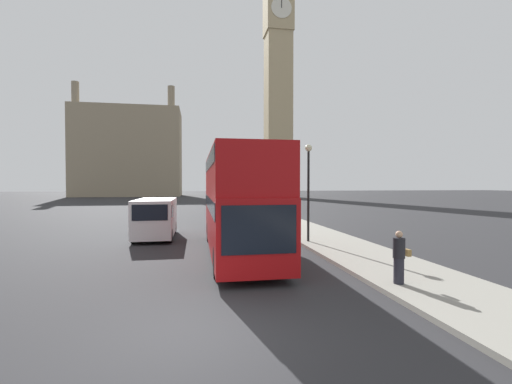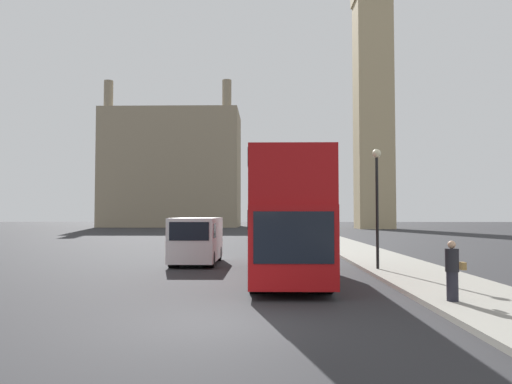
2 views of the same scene
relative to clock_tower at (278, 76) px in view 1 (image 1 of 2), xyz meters
The scene contains 8 objects.
ground_plane 81.57m from the clock_tower, 104.63° to the right, with size 300.00×300.00×0.00m, color #28282B.
sidewalk_strip 80.21m from the clock_tower, 99.60° to the right, with size 3.54×120.00×0.15m.
clock_tower is the anchor object (origin of this frame).
building_block_distant 42.63m from the clock_tower, 161.04° to the left, with size 25.98×14.09×27.34m.
red_double_decker_bus 73.14m from the clock_tower, 104.98° to the right, with size 2.56×10.46×4.41m.
white_van 70.12m from the clock_tower, 109.74° to the right, with size 2.09×5.06×2.23m.
pedestrian 78.09m from the clock_tower, 100.69° to the right, with size 0.51×0.35×1.56m.
street_lamp 70.18m from the clock_tower, 102.13° to the right, with size 0.36×0.36×4.98m.
Camera 1 is at (-0.16, -7.02, 3.09)m, focal length 24.00 mm.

